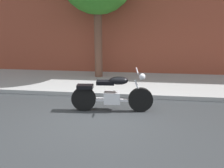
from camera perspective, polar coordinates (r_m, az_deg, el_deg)
name	(u,v)px	position (r m, az deg, el deg)	size (l,w,h in m)	color
ground_plane	(97,120)	(5.91, -3.83, -8.94)	(60.00, 60.00, 0.00)	#303335
sidewalk	(112,83)	(8.92, -0.06, 0.33)	(24.60, 3.06, 0.14)	#A2A2A2
motorcycle	(112,94)	(6.30, -0.02, -2.61)	(2.25, 0.70, 1.17)	black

